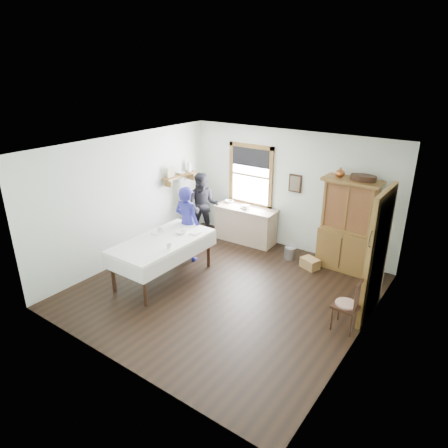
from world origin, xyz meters
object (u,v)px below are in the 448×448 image
Objects in this scene: china_hutch at (347,225)px; spindle_chair at (347,303)px; work_counter at (245,225)px; dining_table at (163,259)px; pail at (290,253)px; wicker_basket at (310,263)px; woman_blue at (187,226)px; figure_dark at (203,208)px.

spindle_chair is at bearing -68.29° from china_hutch.
dining_table is at bearing -100.28° from work_counter.
work_counter is 5.54× the size of pail.
work_counter is 4.05× the size of wicker_basket.
pail is 0.17× the size of woman_blue.
woman_blue is at bearing -95.35° from figure_dark.
figure_dark reaches higher than spindle_chair.
woman_blue is (-1.82, -1.30, 0.63)m from pail.
figure_dark reaches higher than work_counter.
work_counter is 0.77× the size of china_hutch.
pail is at bearing 163.83° from wicker_basket.
china_hutch is 3.43m from figure_dark.
wicker_basket is (1.86, -0.38, -0.32)m from work_counter.
wicker_basket is 2.70m from woman_blue.
china_hutch is at bearing -153.17° from woman_blue.
wicker_basket is at bearing -28.15° from figure_dark.
woman_blue reaches higher than figure_dark.
spindle_chair is at bearing -49.11° from figure_dark.
spindle_chair is at bearing 8.06° from dining_table.
spindle_chair reaches higher than pail.
spindle_chair is (3.51, 0.50, 0.05)m from dining_table.
wicker_basket is 2.91m from figure_dark.
dining_table is (-0.34, -2.47, -0.01)m from work_counter.
wicker_basket is 0.24× the size of figure_dark.
dining_table is at bearing -136.63° from china_hutch.
wicker_basket is (2.20, 2.09, -0.31)m from dining_table.
work_counter is 1.59× the size of spindle_chair.
dining_table is 3.54m from spindle_chair.
pail is at bearing -165.76° from china_hutch.
china_hutch is 2.07× the size of spindle_chair.
work_counter is 2.47m from china_hutch.
pail is 2.32m from woman_blue.
woman_blue is at bearing -150.76° from china_hutch.
figure_dark is (-0.65, 2.09, 0.33)m from dining_table.
work_counter is 1.64m from woman_blue.
spindle_chair is 2.09m from wicker_basket.
woman_blue is at bearing -154.09° from wicker_basket.
woman_blue is at bearing 99.88° from dining_table.
dining_table is 1.37× the size of woman_blue.
pail is 0.57m from wicker_basket.
wicker_basket is at bearing 43.57° from dining_table.
dining_table is at bearing 98.51° from woman_blue.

